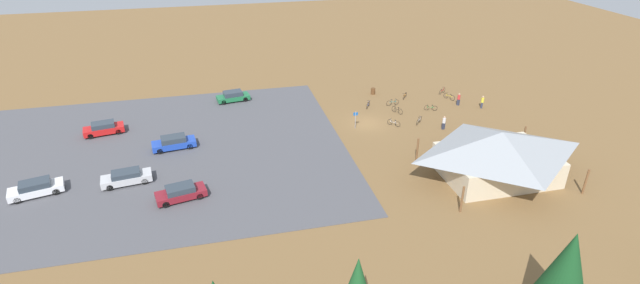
% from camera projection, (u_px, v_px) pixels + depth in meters
% --- Properties ---
extents(ground, '(160.00, 160.00, 0.00)m').
position_uv_depth(ground, '(367.00, 123.00, 57.86)').
color(ground, brown).
rests_on(ground, ground).
extents(parking_lot_asphalt, '(42.49, 33.57, 0.05)m').
position_uv_depth(parking_lot_asphalt, '(148.00, 154.00, 50.81)').
color(parking_lot_asphalt, '#4C4C51').
rests_on(parking_lot_asphalt, ground).
extents(bike_pavilion, '(12.93, 9.83, 4.85)m').
position_uv_depth(bike_pavilion, '(499.00, 152.00, 45.55)').
color(bike_pavilion, beige).
rests_on(bike_pavilion, ground).
extents(trash_bin, '(0.60, 0.60, 0.90)m').
position_uv_depth(trash_bin, '(373.00, 91.00, 66.49)').
color(trash_bin, brown).
rests_on(trash_bin, ground).
extents(lot_sign, '(0.56, 0.08, 2.20)m').
position_uv_depth(lot_sign, '(355.00, 118.00, 55.96)').
color(lot_sign, '#99999E').
rests_on(lot_sign, ground).
extents(pine_far_west, '(3.16, 3.16, 6.98)m').
position_uv_depth(pine_far_west, '(568.00, 266.00, 28.77)').
color(pine_far_west, brown).
rests_on(pine_far_west, ground).
extents(bicycle_blue_trailside, '(0.94, 1.43, 0.88)m').
position_uv_depth(bicycle_blue_trailside, '(368.00, 105.00, 62.14)').
color(bicycle_blue_trailside, black).
rests_on(bicycle_blue_trailside, ground).
extents(bicycle_orange_yard_center, '(1.07, 1.29, 0.83)m').
position_uv_depth(bicycle_orange_yard_center, '(405.00, 96.00, 65.12)').
color(bicycle_orange_yard_center, black).
rests_on(bicycle_orange_yard_center, ground).
extents(bicycle_black_mid_cluster, '(0.85, 1.66, 0.92)m').
position_uv_depth(bicycle_black_mid_cluster, '(397.00, 110.00, 60.52)').
color(bicycle_black_mid_cluster, black).
rests_on(bicycle_black_mid_cluster, ground).
extents(bicycle_yellow_edge_north, '(0.85, 1.67, 0.83)m').
position_uv_depth(bicycle_yellow_edge_north, '(449.00, 97.00, 64.74)').
color(bicycle_yellow_edge_north, black).
rests_on(bicycle_yellow_edge_north, ground).
extents(bicycle_green_near_porch, '(1.62, 0.69, 0.79)m').
position_uv_depth(bicycle_green_near_porch, '(431.00, 108.00, 61.32)').
color(bicycle_green_near_porch, black).
rests_on(bicycle_green_near_porch, ground).
extents(bicycle_silver_edge_south, '(1.20, 1.22, 0.84)m').
position_uv_depth(bicycle_silver_edge_south, '(419.00, 121.00, 57.68)').
color(bicycle_silver_edge_south, black).
rests_on(bicycle_silver_edge_south, ground).
extents(bicycle_white_by_bin, '(1.18, 1.33, 0.84)m').
position_uv_depth(bicycle_white_by_bin, '(394.00, 123.00, 57.13)').
color(bicycle_white_by_bin, black).
rests_on(bicycle_white_by_bin, ground).
extents(bicycle_red_lone_east, '(1.38, 0.96, 0.84)m').
position_uv_depth(bicycle_red_lone_east, '(442.00, 91.00, 66.74)').
color(bicycle_red_lone_east, black).
rests_on(bicycle_red_lone_east, ground).
extents(bicycle_teal_front_row, '(1.81, 0.48, 0.86)m').
position_uv_depth(bicycle_teal_front_row, '(393.00, 103.00, 62.89)').
color(bicycle_teal_front_row, black).
rests_on(bicycle_teal_front_row, ground).
extents(car_red_inner_stall, '(4.67, 2.61, 1.43)m').
position_uv_depth(car_red_inner_stall, '(104.00, 128.00, 54.87)').
color(car_red_inner_stall, red).
rests_on(car_red_inner_stall, parking_lot_asphalt).
extents(car_white_second_row, '(4.91, 2.92, 1.41)m').
position_uv_depth(car_white_second_row, '(36.00, 188.00, 43.42)').
color(car_white_second_row, white).
rests_on(car_white_second_row, parking_lot_asphalt).
extents(car_blue_near_entry, '(4.84, 2.44, 1.42)m').
position_uv_depth(car_blue_near_entry, '(174.00, 142.00, 51.65)').
color(car_blue_near_entry, '#1E42B2').
rests_on(car_blue_near_entry, parking_lot_asphalt).
extents(car_green_front_row, '(4.59, 2.49, 1.39)m').
position_uv_depth(car_green_front_row, '(233.00, 96.00, 63.95)').
color(car_green_front_row, '#1E6B3D').
rests_on(car_green_front_row, parking_lot_asphalt).
extents(car_maroon_back_corner, '(4.73, 2.72, 1.37)m').
position_uv_depth(car_maroon_back_corner, '(181.00, 193.00, 42.81)').
color(car_maroon_back_corner, maroon).
rests_on(car_maroon_back_corner, parking_lot_asphalt).
extents(car_silver_aisle_side, '(4.80, 2.38, 1.33)m').
position_uv_depth(car_silver_aisle_side, '(126.00, 177.00, 45.19)').
color(car_silver_aisle_side, '#BCBCC1').
rests_on(car_silver_aisle_side, parking_lot_asphalt).
extents(visitor_by_pavilion, '(0.37, 0.36, 1.67)m').
position_uv_depth(visitor_by_pavilion, '(444.00, 122.00, 56.03)').
color(visitor_by_pavilion, '#2D3347').
rests_on(visitor_by_pavilion, ground).
extents(visitor_at_bikes, '(0.37, 0.40, 1.67)m').
position_uv_depth(visitor_at_bikes, '(459.00, 99.00, 62.67)').
color(visitor_at_bikes, '#2D3347').
rests_on(visitor_at_bikes, ground).
extents(visitor_near_lot, '(0.38, 0.40, 1.69)m').
position_uv_depth(visitor_near_lot, '(482.00, 102.00, 61.80)').
color(visitor_near_lot, '#2D3347').
rests_on(visitor_near_lot, ground).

